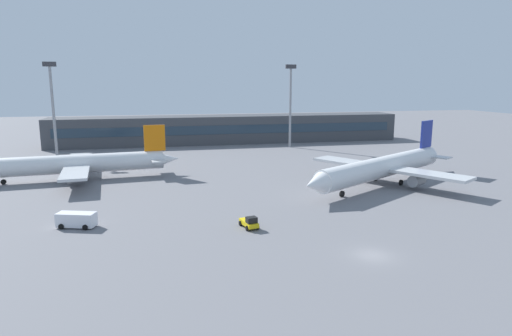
{
  "coord_description": "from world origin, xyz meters",
  "views": [
    {
      "loc": [
        -23.88,
        -44.34,
        19.71
      ],
      "look_at": [
        -4.79,
        40.0,
        3.0
      ],
      "focal_mm": 31.08,
      "sensor_mm": 36.0,
      "label": 1
    }
  ],
  "objects": [
    {
      "name": "floodlight_tower_west",
      "position": [
        -49.74,
        80.13,
        14.48
      ],
      "size": [
        3.2,
        0.8,
        24.94
      ],
      "color": "gray",
      "rests_on": "ground_plane"
    },
    {
      "name": "terminal_building",
      "position": [
        0.0,
        100.99,
        4.5
      ],
      "size": [
        114.03,
        12.13,
        9.0
      ],
      "color": "#3F4247",
      "rests_on": "ground_plane"
    },
    {
      "name": "baggage_tug_yellow",
      "position": [
        -11.86,
        12.78,
        0.8
      ],
      "size": [
        2.41,
        3.83,
        1.75
      ],
      "color": "yellow",
      "rests_on": "ground_plane"
    },
    {
      "name": "airplane_mid",
      "position": [
        -41.19,
        50.68,
        3.3
      ],
      "size": [
        43.87,
        30.71,
        10.84
      ],
      "color": "white",
      "rests_on": "ground_plane"
    },
    {
      "name": "service_van_white",
      "position": [
        -35.16,
        18.37,
        1.11
      ],
      "size": [
        5.56,
        3.52,
        2.08
      ],
      "color": "white",
      "rests_on": "ground_plane"
    },
    {
      "name": "floodlight_tower_east",
      "position": [
        16.46,
        86.3,
        14.53
      ],
      "size": [
        3.2,
        0.8,
        25.04
      ],
      "color": "gray",
      "rests_on": "ground_plane"
    },
    {
      "name": "ground_plane",
      "position": [
        0.0,
        40.0,
        0.0
      ],
      "size": [
        400.0,
        400.0,
        0.0
      ],
      "primitive_type": "plane",
      "color": "slate"
    },
    {
      "name": "airplane_near",
      "position": [
        18.8,
        32.69,
        3.51
      ],
      "size": [
        41.5,
        30.28,
        11.53
      ],
      "color": "white",
      "rests_on": "ground_plane"
    }
  ]
}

